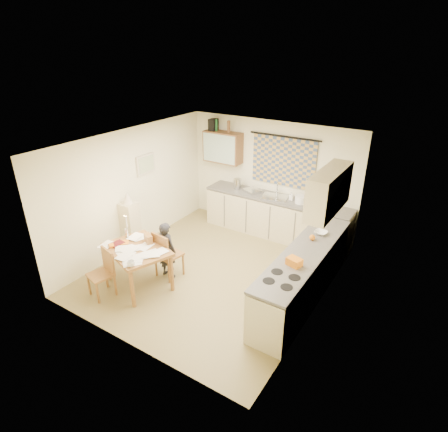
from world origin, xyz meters
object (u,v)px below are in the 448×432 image
Objects in this scene: chair_far at (169,262)px; person at (167,250)px; counter_right at (303,275)px; shelf_stand at (131,228)px; counter_back at (275,217)px; stove at (280,305)px; dining_table at (139,266)px.

person is (-0.01, -0.01, 0.27)m from chair_far.
shelf_stand reaches higher than counter_right.
counter_back is 2.71m from chair_far.
counter_back is 3.60× the size of stove.
counter_back is 3.13m from shelf_stand.
stove is 0.99× the size of chair_far.
counter_back reaches higher than dining_table.
stove is 3.58m from shelf_stand.
person reaches higher than dining_table.
counter_right is at bearing -158.39° from person.
stove is at bearing -7.99° from shelf_stand.
counter_right is at bearing 44.33° from dining_table.
stove reaches higher than dining_table.
dining_table is 1.22m from shelf_stand.
chair_far is 1.25m from shelf_stand.
counter_back is 2.44× the size of dining_table.
counter_back is at bearing -106.13° from person.
shelf_stand is (-1.18, 0.27, 0.00)m from person.
counter_back and counter_right have the same top height.
counter_right is (1.38, -1.83, -0.00)m from counter_back.
counter_right is at bearing 90.00° from stove.
person reaches higher than stove.
chair_far is at bearing -110.88° from counter_back.
counter_right is 2.46m from person.
stove is at bearing 25.44° from dining_table.
counter_back is 3.09m from stove.
shelf_stand is at bearing -133.63° from counter_back.
shelf_stand is at bearing 172.01° from stove.
counter_right is 3.20× the size of chair_far.
dining_table is at bearing 70.87° from chair_far.
stove is 2.36m from chair_far.
dining_table is 1.47× the size of chair_far.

